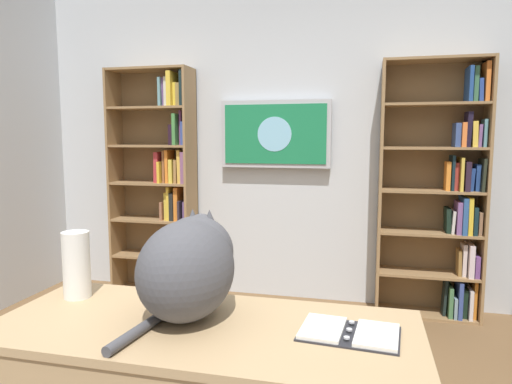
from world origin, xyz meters
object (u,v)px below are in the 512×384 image
Objects in this scene: paper_towel_roll at (76,265)px; bookshelf_left at (443,196)px; desk at (202,357)px; wall_mounted_tv at (275,134)px; open_binder at (349,332)px; bookshelf_right at (163,183)px; cat at (189,264)px.

bookshelf_left is at bearing -128.87° from paper_towel_roll.
bookshelf_left is 1.31× the size of desk.
wall_mounted_tv reaches higher than open_binder.
open_binder is at bearing 74.60° from bookshelf_left.
bookshelf_right is at bearing 0.01° from bookshelf_left.
cat is 1.64× the size of open_binder.
cat reaches higher than open_binder.
open_binder is (-0.51, -0.06, 0.12)m from desk.
bookshelf_left is 7.23× the size of paper_towel_roll.
open_binder is at bearing 107.21° from wall_mounted_tv.
cat is at bearing -3.37° from open_binder.
wall_mounted_tv is at bearing -175.08° from bookshelf_right.
wall_mounted_tv is 2.54m from open_binder.
wall_mounted_tv is 3.41× the size of paper_towel_roll.
desk is (1.13, 2.32, -0.32)m from bookshelf_left.
desk is 4.37× the size of open_binder.
bookshelf_left is 3.49× the size of cat.
bookshelf_left reaches higher than paper_towel_roll.
open_binder is 1.12m from paper_towel_roll.
desk is at bearing 130.02° from cat.
cat is at bearing 172.26° from paper_towel_roll.
bookshelf_left is 1.43m from wall_mounted_tv.
cat is 0.54m from paper_towel_roll.
desk is 5.50× the size of paper_towel_roll.
open_binder is (-0.73, 2.34, -0.68)m from wall_mounted_tv.
bookshelf_left is 2.12× the size of wall_mounted_tv.
wall_mounted_tv is at bearing -3.64° from bookshelf_left.
paper_towel_roll is (-0.62, 2.15, -0.12)m from bookshelf_right.
open_binder is at bearing -173.32° from desk.
open_binder is at bearing 174.55° from paper_towel_roll.
bookshelf_right is at bearing -74.00° from paper_towel_roll.
bookshelf_right reaches higher than paper_towel_roll.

